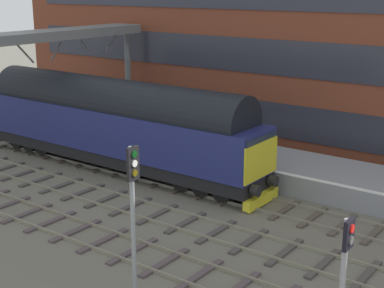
{
  "coord_description": "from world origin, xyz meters",
  "views": [
    {
      "loc": [
        -20.46,
        -12.83,
        9.23
      ],
      "look_at": [
        0.2,
        2.43,
        2.05
      ],
      "focal_mm": 54.1,
      "sensor_mm": 36.0,
      "label": 1
    }
  ],
  "objects_px": {
    "diesel_locomotive": "(114,122)",
    "signal_post_mid": "(133,204)",
    "signal_post_near": "(343,283)",
    "waiting_passenger": "(155,119)"
  },
  "relations": [
    {
      "from": "diesel_locomotive",
      "to": "waiting_passenger",
      "type": "xyz_separation_m",
      "value": [
        3.24,
        0.02,
        -0.49
      ]
    },
    {
      "from": "diesel_locomotive",
      "to": "waiting_passenger",
      "type": "height_order",
      "value": "diesel_locomotive"
    },
    {
      "from": "waiting_passenger",
      "to": "signal_post_near",
      "type": "bearing_deg",
      "value": 117.13
    },
    {
      "from": "diesel_locomotive",
      "to": "signal_post_near",
      "type": "distance_m",
      "value": 18.12
    },
    {
      "from": "signal_post_mid",
      "to": "diesel_locomotive",
      "type": "bearing_deg",
      "value": 46.4
    },
    {
      "from": "diesel_locomotive",
      "to": "signal_post_mid",
      "type": "xyz_separation_m",
      "value": [
        -8.93,
        -9.38,
        0.59
      ]
    },
    {
      "from": "waiting_passenger",
      "to": "signal_post_mid",
      "type": "bearing_deg",
      "value": 102.42
    },
    {
      "from": "diesel_locomotive",
      "to": "signal_post_near",
      "type": "relative_size",
      "value": 4.14
    },
    {
      "from": "signal_post_near",
      "to": "waiting_passenger",
      "type": "distance_m",
      "value": 19.94
    },
    {
      "from": "signal_post_near",
      "to": "signal_post_mid",
      "type": "bearing_deg",
      "value": 90.0
    }
  ]
}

